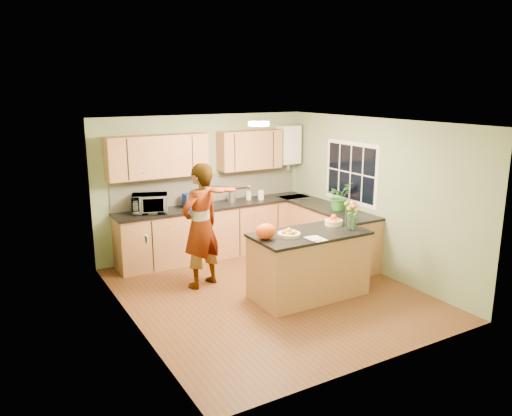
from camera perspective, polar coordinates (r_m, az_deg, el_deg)
floor at (r=7.49m, az=1.46°, el=-9.68°), size 4.50×4.50×0.00m
ceiling at (r=6.89m, az=1.59°, el=9.78°), size 4.00×4.50×0.02m
wall_back at (r=9.04m, az=-5.95°, el=2.64°), size 4.00×0.02×2.50m
wall_front at (r=5.38m, az=14.19°, el=-5.36°), size 4.00×0.02×2.50m
wall_left at (r=6.31m, az=-14.18°, el=-2.53°), size 0.02×4.50×2.50m
wall_right at (r=8.28m, az=13.41°, el=1.33°), size 0.02×4.50×2.50m
back_counter at (r=8.99m, az=-4.46°, el=-2.49°), size 3.64×0.62×0.94m
right_counter at (r=8.91m, az=7.99°, el=-2.75°), size 0.62×2.24×0.94m
splashback at (r=9.07m, az=-5.32°, el=2.37°), size 3.60×0.02×0.52m
upper_cabinets at (r=8.72m, az=-6.64°, el=6.21°), size 3.20×0.34×0.70m
boiler at (r=9.61m, az=3.71°, el=7.24°), size 0.40×0.30×0.86m
window_right at (r=8.66m, az=10.77°, el=4.00°), size 0.01×1.30×1.05m
light_switch at (r=5.75m, az=-12.40°, el=-3.50°), size 0.02×0.09×0.09m
ceiling_lamp at (r=7.15m, az=0.31°, el=9.61°), size 0.30×0.30×0.07m
peninsula_island at (r=7.28m, az=6.05°, el=-6.41°), size 1.66×0.85×0.95m
fruit_dish at (r=6.92m, az=3.80°, el=-2.87°), size 0.32×0.32×0.11m
orange_bowl at (r=7.55m, az=8.87°, el=-1.45°), size 0.26×0.26×0.15m
flower_vase at (r=7.28m, az=10.86°, el=-0.21°), size 0.24×0.24×0.45m
orange_bag at (r=6.76m, az=1.10°, el=-2.68°), size 0.30×0.25×0.22m
papers at (r=6.84m, az=6.94°, el=-3.49°), size 0.19×0.26×0.01m
violinist at (r=7.49m, az=-6.33°, el=-2.06°), size 0.80×0.66×1.89m
violin at (r=7.24m, az=-4.29°, el=2.06°), size 0.65×0.56×0.16m
microwave at (r=8.40m, az=-12.02°, el=0.50°), size 0.66×0.56×0.31m
blue_box at (r=8.70m, az=-7.28°, el=0.88°), size 0.30×0.22×0.24m
kettle at (r=8.99m, az=-2.77°, el=1.34°), size 0.14×0.14×0.27m
jar_cream at (r=9.20m, az=-0.85°, el=1.44°), size 0.10×0.10×0.16m
jar_white at (r=9.22m, az=0.57°, el=1.51°), size 0.14×0.14×0.17m
potted_plant at (r=8.50m, az=9.42°, el=1.31°), size 0.51×0.48×0.47m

